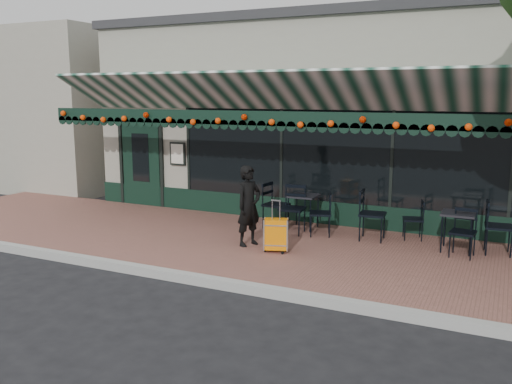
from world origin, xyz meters
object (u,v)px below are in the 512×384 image
at_px(chair_b_front, 292,209).
at_px(chair_b_left, 320,214).
at_px(woman, 249,206).
at_px(chair_a_right, 499,227).
at_px(chair_b_right, 373,215).
at_px(cafe_table_a, 458,216).
at_px(cafe_table_b, 303,198).
at_px(suitcase, 276,235).
at_px(chair_a_front, 463,233).
at_px(chair_a_left, 413,220).
at_px(chair_solo, 276,205).

bearing_deg(chair_b_front, chair_b_left, 2.88).
distance_m(woman, chair_b_left, 1.60).
relative_size(chair_a_right, chair_b_right, 0.97).
relative_size(cafe_table_a, cafe_table_b, 0.99).
bearing_deg(chair_b_left, cafe_table_a, 71.31).
height_order(chair_a_right, chair_b_left, chair_a_right).
relative_size(cafe_table_b, chair_b_left, 0.81).
bearing_deg(cafe_table_b, chair_b_left, -38.39).
xyz_separation_m(woman, suitcase, (0.63, -0.20, -0.43)).
bearing_deg(suitcase, chair_a_front, 0.66).
xyz_separation_m(suitcase, chair_a_right, (3.57, 1.57, 0.17)).
distance_m(woman, cafe_table_a, 3.74).
relative_size(woman, chair_b_left, 1.70).
distance_m(suitcase, chair_b_left, 1.47).
distance_m(cafe_table_a, chair_b_right, 1.56).
xyz_separation_m(suitcase, chair_a_left, (2.05, 1.92, 0.07)).
height_order(suitcase, chair_a_right, chair_a_right).
bearing_deg(cafe_table_b, chair_a_left, 2.37).
distance_m(chair_a_left, chair_solo, 2.77).
bearing_deg(suitcase, chair_b_front, 79.81).
bearing_deg(woman, suitcase, -85.49).
xyz_separation_m(chair_a_right, chair_a_front, (-0.55, -0.46, -0.06)).
xyz_separation_m(suitcase, chair_b_right, (1.35, 1.54, 0.18)).
distance_m(cafe_table_b, chair_b_front, 0.50).
distance_m(chair_a_right, chair_solo, 4.27).
bearing_deg(chair_b_front, woman, -113.97).
relative_size(chair_a_left, chair_solo, 0.81).
relative_size(suitcase, chair_solo, 0.98).
bearing_deg(woman, chair_a_right, -49.91).
bearing_deg(chair_b_right, suitcase, 134.04).
distance_m(woman, chair_a_left, 3.20).
relative_size(woman, chair_a_right, 1.55).
height_order(suitcase, cafe_table_b, suitcase).
height_order(woman, suitcase, woman).
height_order(suitcase, chair_b_front, chair_b_front).
xyz_separation_m(chair_a_front, chair_b_front, (-3.24, 0.24, 0.07)).
bearing_deg(woman, cafe_table_a, -48.56).
bearing_deg(cafe_table_a, cafe_table_b, 172.84).
bearing_deg(chair_a_right, chair_solo, 83.35).
bearing_deg(chair_b_left, suitcase, -32.48).
xyz_separation_m(chair_b_front, chair_solo, (-0.48, 0.29, -0.01)).
height_order(chair_a_front, chair_solo, chair_solo).
relative_size(chair_b_front, chair_solo, 1.03).
bearing_deg(chair_a_right, chair_b_front, 87.58).
relative_size(chair_b_right, chair_solo, 1.03).
distance_m(cafe_table_b, chair_a_front, 3.27).
xyz_separation_m(woman, cafe_table_b, (0.46, 1.63, -0.11)).
distance_m(cafe_table_a, chair_b_left, 2.56).
xyz_separation_m(cafe_table_a, cafe_table_b, (-3.06, 0.39, 0.01)).
bearing_deg(chair_b_front, chair_a_left, 9.42).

